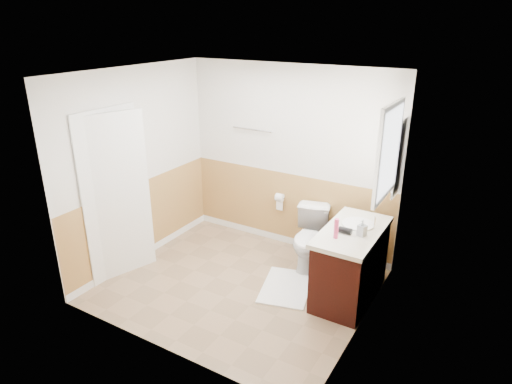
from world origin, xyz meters
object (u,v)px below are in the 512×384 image
Objects in this scene: toilet at (309,239)px; vanity_cabinet at (350,266)px; soap_dispenser at (362,228)px; bath_mat at (286,287)px; lotion_bottle at (336,229)px.

toilet is 0.68× the size of vanity_cabinet.
vanity_cabinet is at bearing 143.83° from soap_dispenser.
vanity_cabinet is 6.04× the size of soap_dispenser.
toilet is at bearing 149.40° from vanity_cabinet.
vanity_cabinet is 0.56m from soap_dispenser.
lotion_bottle is (0.59, -0.05, 0.95)m from bath_mat.
soap_dispenser reaches higher than bath_mat.
soap_dispenser is at bearing 40.94° from lotion_bottle.
vanity_cabinet is 5.00× the size of lotion_bottle.
bath_mat is 3.64× the size of lotion_bottle.
bath_mat is 0.82m from vanity_cabinet.
lotion_bottle reaches higher than vanity_cabinet.
vanity_cabinet reaches higher than bath_mat.
bath_mat is 1.24m from soap_dispenser.
soap_dispenser reaches higher than vanity_cabinet.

